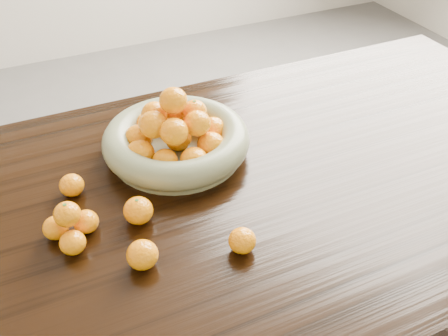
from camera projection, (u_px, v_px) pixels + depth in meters
name	position (u px, v px, depth m)	size (l,w,h in m)	color
dining_table	(238.00, 212.00, 1.23)	(2.00, 1.00, 0.75)	black
fruit_bowl	(176.00, 138.00, 1.24)	(0.37, 0.37, 0.18)	#717555
orange_pyramid	(70.00, 226.00, 1.01)	(0.11, 0.11, 0.10)	orange
loose_orange_0	(138.00, 211.00, 1.06)	(0.06, 0.06, 0.06)	orange
loose_orange_1	(142.00, 255.00, 0.96)	(0.06, 0.06, 0.06)	orange
loose_orange_2	(242.00, 241.00, 1.00)	(0.06, 0.06, 0.05)	orange
loose_orange_3	(72.00, 185.00, 1.13)	(0.06, 0.06, 0.05)	orange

